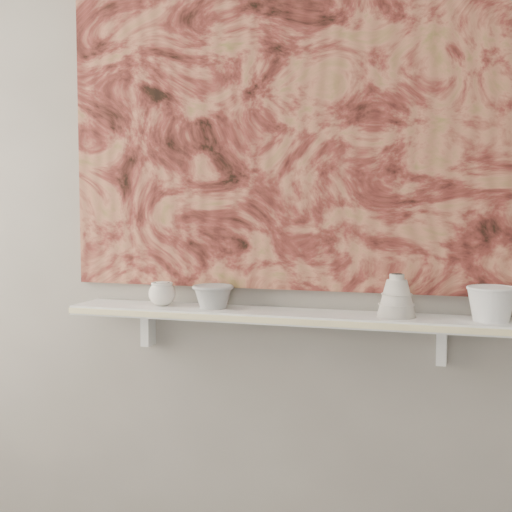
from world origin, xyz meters
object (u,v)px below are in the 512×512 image
at_px(bell_vessel, 397,295).
at_px(bowl_white, 491,304).
at_px(cup_cream, 162,294).
at_px(shelf, 281,316).
at_px(bowl_grey, 213,296).
at_px(painting, 288,118).

distance_m(bell_vessel, bowl_white, 0.27).
bearing_deg(cup_cream, shelf, 0.00).
xyz_separation_m(shelf, bowl_grey, (-0.23, 0.00, 0.05)).
height_order(bowl_grey, bowl_white, bowl_white).
height_order(bell_vessel, bowl_white, bell_vessel).
distance_m(painting, bell_vessel, 0.66).
bearing_deg(bowl_white, painting, 172.70).
distance_m(shelf, cup_cream, 0.41).
bearing_deg(cup_cream, bowl_white, 0.00).
distance_m(shelf, bowl_white, 0.63).
relative_size(shelf, bowl_white, 9.89).
bearing_deg(cup_cream, bell_vessel, 0.00).
distance_m(painting, bowl_grey, 0.62).
xyz_separation_m(cup_cream, bowl_white, (1.04, 0.00, 0.01)).
bearing_deg(cup_cream, bowl_grey, 0.00).
xyz_separation_m(painting, bowl_grey, (-0.23, -0.08, -0.57)).
relative_size(cup_cream, bell_vessel, 0.69).
xyz_separation_m(painting, bowl_white, (0.63, -0.08, -0.56)).
distance_m(cup_cream, bell_vessel, 0.77).
relative_size(cup_cream, bowl_white, 0.63).
bearing_deg(bowl_grey, bell_vessel, 0.00).
height_order(shelf, cup_cream, cup_cream).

